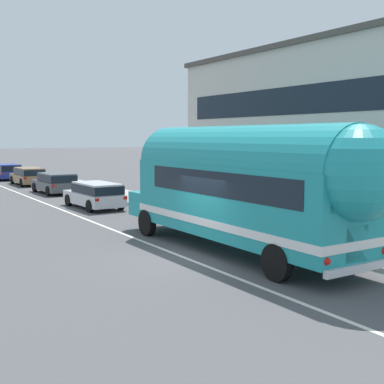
% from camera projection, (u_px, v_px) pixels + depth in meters
% --- Properties ---
extents(ground_plane, '(300.00, 300.00, 0.00)m').
position_uv_depth(ground_plane, '(186.00, 258.00, 15.81)').
color(ground_plane, '#4C4C4F').
extents(lane_markings, '(3.81, 80.00, 0.01)m').
position_uv_depth(lane_markings, '(95.00, 208.00, 26.82)').
color(lane_markings, silver).
rests_on(lane_markings, ground).
extents(sidewalk_slab, '(2.79, 90.00, 0.15)m').
position_uv_depth(sidewalk_slab, '(170.00, 207.00, 26.91)').
color(sidewalk_slab, '#9E9B93').
rests_on(sidewalk_slab, ground).
extents(painted_bus, '(2.68, 11.85, 4.12)m').
position_uv_depth(painted_bus, '(248.00, 184.00, 15.96)').
color(painted_bus, teal).
rests_on(painted_bus, ground).
extents(car_lead, '(2.03, 4.44, 1.37)m').
position_uv_depth(car_lead, '(95.00, 193.00, 26.69)').
color(car_lead, silver).
rests_on(car_lead, ground).
extents(car_second, '(2.12, 4.39, 1.37)m').
position_uv_depth(car_second, '(56.00, 182.00, 33.61)').
color(car_second, '#474C51').
rests_on(car_second, ground).
extents(car_third, '(1.89, 4.51, 1.37)m').
position_uv_depth(car_third, '(28.00, 175.00, 39.41)').
color(car_third, olive).
rests_on(car_third, ground).
extents(car_fourth, '(1.98, 4.28, 1.37)m').
position_uv_depth(car_fourth, '(7.00, 171.00, 44.34)').
color(car_fourth, navy).
rests_on(car_fourth, ground).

